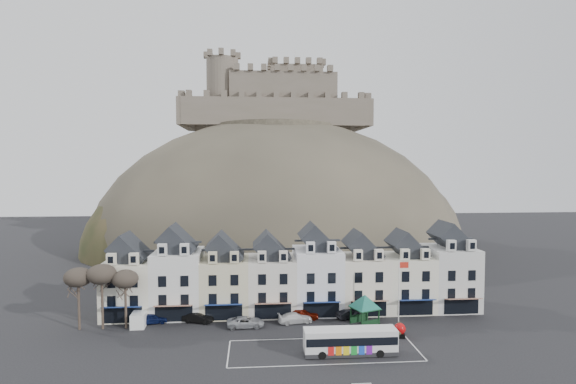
% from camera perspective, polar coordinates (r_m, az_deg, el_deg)
% --- Properties ---
extents(ground, '(300.00, 300.00, 0.00)m').
position_cam_1_polar(ground, '(54.28, 2.51, -20.03)').
color(ground, black).
rests_on(ground, ground).
extents(coach_bay_markings, '(22.00, 7.50, 0.01)m').
position_cam_1_polar(coach_bay_markings, '(55.68, 4.51, -19.42)').
color(coach_bay_markings, silver).
rests_on(coach_bay_markings, ground).
extents(townhouse_terrace, '(54.40, 9.35, 11.80)m').
position_cam_1_polar(townhouse_terrace, '(67.70, 0.96, -10.55)').
color(townhouse_terrace, '#EDE8CD').
rests_on(townhouse_terrace, ground).
extents(castle_hill, '(100.00, 76.00, 68.00)m').
position_cam_1_polar(castle_hill, '(120.56, -0.94, -6.94)').
color(castle_hill, '#38342B').
rests_on(castle_hill, ground).
extents(castle, '(50.20, 22.20, 22.00)m').
position_cam_1_polar(castle, '(126.97, -1.50, 11.74)').
color(castle, '#605749').
rests_on(castle, ground).
extents(tree_left_far, '(3.61, 3.61, 8.24)m').
position_cam_1_polar(tree_left_far, '(65.81, -25.10, -9.84)').
color(tree_left_far, '#392E24').
rests_on(tree_left_far, ground).
extents(tree_left_mid, '(3.78, 3.78, 8.64)m').
position_cam_1_polar(tree_left_mid, '(64.75, -22.59, -9.68)').
color(tree_left_mid, '#392E24').
rests_on(tree_left_mid, ground).
extents(tree_left_near, '(3.43, 3.43, 7.84)m').
position_cam_1_polar(tree_left_near, '(64.05, -19.98, -10.40)').
color(tree_left_near, '#392E24').
rests_on(tree_left_near, ground).
extents(bus, '(10.60, 2.55, 2.99)m').
position_cam_1_polar(bus, '(54.41, 7.89, -18.12)').
color(bus, '#262628').
rests_on(bus, ground).
extents(bus_shelter, '(6.11, 6.11, 4.15)m').
position_cam_1_polar(bus_shelter, '(63.23, 9.73, -13.55)').
color(bus_shelter, black).
rests_on(bus_shelter, ground).
extents(red_buoy, '(1.45, 1.45, 1.80)m').
position_cam_1_polar(red_buoy, '(60.69, 14.01, -16.62)').
color(red_buoy, black).
rests_on(red_buoy, ground).
extents(flagpole, '(1.32, 0.14, 9.10)m').
position_cam_1_polar(flagpole, '(62.70, 14.00, -11.87)').
color(flagpole, silver).
rests_on(flagpole, ground).
extents(white_van, '(1.96, 4.25, 1.92)m').
position_cam_1_polar(white_van, '(66.27, -18.26, -14.93)').
color(white_van, white).
rests_on(white_van, ground).
extents(planter_west, '(1.23, 0.83, 1.12)m').
position_cam_1_polar(planter_west, '(60.48, 13.87, -17.07)').
color(planter_west, black).
rests_on(planter_west, ground).
extents(planter_east, '(1.16, 0.81, 1.06)m').
position_cam_1_polar(planter_east, '(63.21, 13.96, -16.20)').
color(planter_east, black).
rests_on(planter_east, ground).
extents(car_navy, '(4.56, 2.73, 1.45)m').
position_cam_1_polar(car_navy, '(66.34, -16.93, -15.10)').
color(car_navy, '#0C1640').
rests_on(car_navy, ground).
extents(car_black, '(4.43, 2.66, 1.38)m').
position_cam_1_polar(car_black, '(65.21, -11.35, -15.38)').
color(car_black, black).
rests_on(car_black, ground).
extents(car_silver, '(5.03, 2.55, 1.39)m').
position_cam_1_polar(car_silver, '(62.65, -5.41, -16.11)').
color(car_silver, '#A3A5AA').
rests_on(car_silver, ground).
extents(car_white, '(4.98, 2.69, 1.37)m').
position_cam_1_polar(car_white, '(63.95, 0.92, -15.70)').
color(car_white, white).
rests_on(car_white, ground).
extents(car_maroon, '(4.59, 2.10, 1.52)m').
position_cam_1_polar(car_maroon, '(65.24, 1.90, -15.24)').
color(car_maroon, '#530E04').
rests_on(car_maroon, ground).
extents(car_charcoal, '(4.30, 2.83, 1.34)m').
position_cam_1_polar(car_charcoal, '(66.32, 7.86, -15.04)').
color(car_charcoal, black).
rests_on(car_charcoal, ground).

